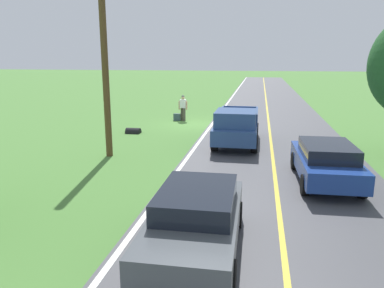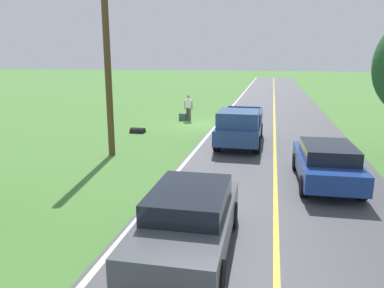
{
  "view_description": "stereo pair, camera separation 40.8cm",
  "coord_description": "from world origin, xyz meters",
  "px_view_note": "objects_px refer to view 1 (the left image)",
  "views": [
    {
      "loc": [
        -3.97,
        23.38,
        4.22
      ],
      "look_at": [
        -1.64,
        10.52,
        1.17
      ],
      "focal_mm": 34.74,
      "sensor_mm": 36.0,
      "label": 1
    },
    {
      "loc": [
        -4.37,
        23.3,
        4.22
      ],
      "look_at": [
        -1.64,
        10.52,
        1.17
      ],
      "focal_mm": 34.74,
      "sensor_mm": 36.0,
      "label": 2
    }
  ],
  "objects_px": {
    "suitcase_carried": "(177,117)",
    "sedan_ahead_same_lane": "(196,219)",
    "hitchhiker_walking": "(183,106)",
    "utility_pole_roadside": "(105,68)",
    "pickup_truck_passing": "(237,126)",
    "sedan_mid_oncoming": "(326,161)"
  },
  "relations": [
    {
      "from": "sedan_mid_oncoming",
      "to": "hitchhiker_walking",
      "type": "bearing_deg",
      "value": -57.76
    },
    {
      "from": "hitchhiker_walking",
      "to": "sedan_ahead_same_lane",
      "type": "height_order",
      "value": "hitchhiker_walking"
    },
    {
      "from": "pickup_truck_passing",
      "to": "sedan_mid_oncoming",
      "type": "xyz_separation_m",
      "value": [
        -3.37,
        5.15,
        -0.21
      ]
    },
    {
      "from": "hitchhiker_walking",
      "to": "sedan_mid_oncoming",
      "type": "relative_size",
      "value": 0.39
    },
    {
      "from": "suitcase_carried",
      "to": "sedan_mid_oncoming",
      "type": "distance_m",
      "value": 14.06
    },
    {
      "from": "suitcase_carried",
      "to": "sedan_ahead_same_lane",
      "type": "bearing_deg",
      "value": 17.58
    },
    {
      "from": "sedan_mid_oncoming",
      "to": "utility_pole_roadside",
      "type": "bearing_deg",
      "value": -13.12
    },
    {
      "from": "suitcase_carried",
      "to": "sedan_mid_oncoming",
      "type": "bearing_deg",
      "value": 37.48
    },
    {
      "from": "hitchhiker_walking",
      "to": "utility_pole_roadside",
      "type": "relative_size",
      "value": 0.23
    },
    {
      "from": "pickup_truck_passing",
      "to": "sedan_ahead_same_lane",
      "type": "bearing_deg",
      "value": 88.79
    },
    {
      "from": "sedan_ahead_same_lane",
      "to": "utility_pole_roadside",
      "type": "xyz_separation_m",
      "value": [
        5.12,
        -7.41,
        3.02
      ]
    },
    {
      "from": "sedan_mid_oncoming",
      "to": "sedan_ahead_same_lane",
      "type": "bearing_deg",
      "value": 56.29
    },
    {
      "from": "sedan_ahead_same_lane",
      "to": "suitcase_carried",
      "type": "bearing_deg",
      "value": -76.08
    },
    {
      "from": "suitcase_carried",
      "to": "pickup_truck_passing",
      "type": "distance_m",
      "value": 7.93
    },
    {
      "from": "suitcase_carried",
      "to": "pickup_truck_passing",
      "type": "xyz_separation_m",
      "value": [
        -4.45,
        6.53,
        0.73
      ]
    },
    {
      "from": "hitchhiker_walking",
      "to": "suitcase_carried",
      "type": "distance_m",
      "value": 0.85
    },
    {
      "from": "sedan_ahead_same_lane",
      "to": "utility_pole_roadside",
      "type": "bearing_deg",
      "value": -55.39
    },
    {
      "from": "suitcase_carried",
      "to": "sedan_ahead_same_lane",
      "type": "distance_m",
      "value": 17.58
    },
    {
      "from": "pickup_truck_passing",
      "to": "utility_pole_roadside",
      "type": "distance_m",
      "value": 6.79
    },
    {
      "from": "pickup_truck_passing",
      "to": "utility_pole_roadside",
      "type": "height_order",
      "value": "utility_pole_roadside"
    },
    {
      "from": "sedan_ahead_same_lane",
      "to": "sedan_mid_oncoming",
      "type": "xyz_separation_m",
      "value": [
        -3.59,
        -5.38,
        0.0
      ]
    },
    {
      "from": "suitcase_carried",
      "to": "utility_pole_roadside",
      "type": "height_order",
      "value": "utility_pole_roadside"
    }
  ]
}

